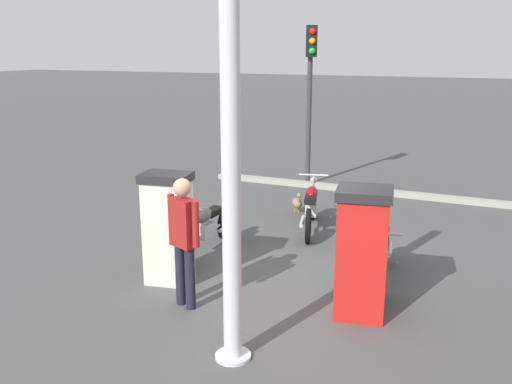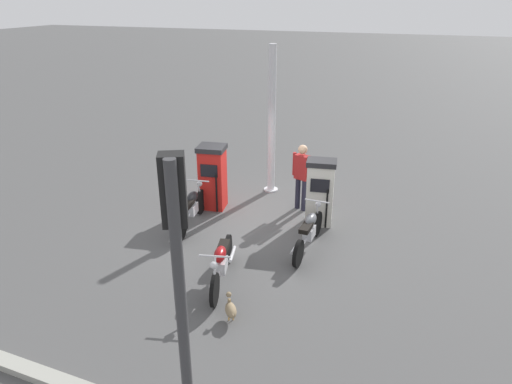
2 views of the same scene
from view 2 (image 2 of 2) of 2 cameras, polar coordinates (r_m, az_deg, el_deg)
The scene contains 10 objects.
ground_plane at distance 11.20m, azimuth 0.21°, elevation -3.85°, with size 120.00×120.00×0.00m, color #4C4C4C.
fuel_pump_near at distance 11.74m, azimuth -5.41°, elevation 1.91°, with size 0.71×0.76×1.67m.
fuel_pump_far at distance 10.94m, azimuth 7.96°, elevation -0.01°, with size 0.59×0.75×1.62m.
motorcycle_near_pump at distance 11.00m, azimuth -8.02°, elevation -1.93°, with size 2.02×0.56×0.95m.
motorcycle_far_pump at distance 9.97m, azimuth 6.60°, elevation -4.85°, with size 2.01×0.56×0.93m.
motorcycle_extra at distance 8.81m, azimuth -4.31°, elevation -8.74°, with size 1.99×0.67×0.95m.
attendant_person at distance 11.56m, azimuth 5.72°, elevation 2.38°, with size 0.32×0.56×1.73m.
wandering_duck at distance 8.03m, azimuth -3.16°, elevation -14.34°, with size 0.43×0.36×0.46m.
roadside_traffic_light at distance 4.68m, azimuth -9.55°, elevation -9.75°, with size 0.40×0.30×3.81m.
canopy_support_pole at distance 12.41m, azimuth 1.97°, elevation 8.42°, with size 0.40×0.40×3.99m.
Camera 2 is at (9.38, 3.30, 5.14)m, focal length 32.18 mm.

